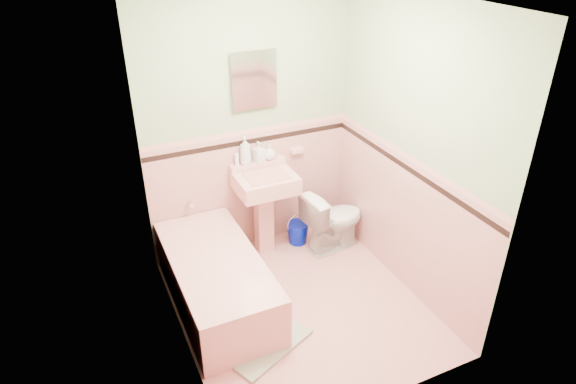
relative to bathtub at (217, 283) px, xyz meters
name	(u,v)px	position (x,y,z in m)	size (l,w,h in m)	color
floor	(300,305)	(0.63, -0.33, -0.23)	(2.20, 2.20, 0.00)	pink
ceiling	(305,0)	(0.63, -0.33, 2.27)	(2.20, 2.20, 0.00)	white
wall_back	(249,128)	(0.63, 0.77, 1.02)	(2.50, 2.50, 0.00)	beige
wall_front	(387,257)	(0.63, -1.43, 1.02)	(2.50, 2.50, 0.00)	beige
wall_left	(169,206)	(-0.37, -0.33, 1.02)	(2.50, 2.50, 0.00)	beige
wall_right	(411,154)	(1.63, -0.33, 1.02)	(2.50, 2.50, 0.00)	beige
wainscot_back	(252,190)	(0.63, 0.76, 0.38)	(2.00, 2.00, 0.00)	pink
wainscot_front	(376,339)	(0.63, -1.42, 0.38)	(2.00, 2.00, 0.00)	pink
wainscot_left	(181,282)	(-0.36, -0.33, 0.38)	(2.20, 2.20, 0.00)	pink
wainscot_right	(402,221)	(1.62, -0.33, 0.38)	(2.20, 2.20, 0.00)	pink
accent_back	(250,141)	(0.63, 0.75, 0.90)	(2.00, 2.00, 0.00)	black
accent_front	(383,274)	(0.63, -1.41, 0.90)	(2.00, 2.00, 0.00)	black
accent_left	(174,222)	(-0.35, -0.33, 0.89)	(2.20, 2.20, 0.00)	black
accent_right	(408,168)	(1.61, -0.33, 0.89)	(2.20, 2.20, 0.00)	black
cap_back	(250,131)	(0.63, 0.75, 0.99)	(2.00, 2.00, 0.00)	pink
cap_front	(385,260)	(0.63, -1.41, 0.99)	(2.00, 2.00, 0.00)	pink
cap_left	(172,209)	(-0.35, -0.33, 1.00)	(2.20, 2.20, 0.00)	pink
cap_right	(409,158)	(1.61, -0.33, 1.00)	(2.20, 2.20, 0.00)	pink
bathtub	(217,283)	(0.00, 0.00, 0.00)	(0.70, 1.50, 0.45)	pink
tub_faucet	(190,203)	(0.00, 0.72, 0.41)	(0.04, 0.04, 0.12)	silver
sink	(266,215)	(0.68, 0.53, 0.21)	(0.55, 0.48, 0.86)	pink
sink_faucet	(259,160)	(0.68, 0.67, 0.72)	(0.02, 0.02, 0.10)	silver
medicine_cabinet	(254,80)	(0.68, 0.74, 1.47)	(0.37, 0.04, 0.46)	white
soap_dish	(297,150)	(1.10, 0.73, 0.72)	(0.13, 0.08, 0.04)	pink
soap_bottle_left	(245,151)	(0.56, 0.71, 0.83)	(0.10, 0.11, 0.27)	#B2B2B2
soap_bottle_mid	(259,152)	(0.69, 0.71, 0.80)	(0.09, 0.09, 0.20)	#B2B2B2
soap_bottle_right	(269,152)	(0.80, 0.71, 0.77)	(0.12, 0.12, 0.15)	#B2B2B2
tube	(237,160)	(0.47, 0.71, 0.76)	(0.04, 0.04, 0.12)	white
toilet	(334,220)	(1.32, 0.33, 0.09)	(0.36, 0.63, 0.64)	white
bucket	(298,233)	(1.03, 0.55, -0.11)	(0.22, 0.22, 0.22)	#0314B8
bath_mat	(263,341)	(0.17, -0.59, -0.21)	(0.69, 0.46, 0.03)	#96A085
shoe	(248,354)	(0.01, -0.70, -0.17)	(0.15, 0.07, 0.06)	#BF1E59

